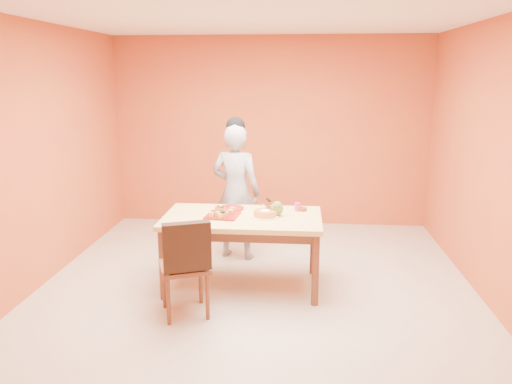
# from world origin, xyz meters

# --- Properties ---
(floor) EXTENTS (5.00, 5.00, 0.00)m
(floor) POSITION_xyz_m (0.00, 0.00, 0.00)
(floor) COLOR beige
(floor) RESTS_ON ground
(ceiling) EXTENTS (5.00, 5.00, 0.00)m
(ceiling) POSITION_xyz_m (0.00, 0.00, 2.70)
(ceiling) COLOR white
(ceiling) RESTS_ON wall_back
(wall_back) EXTENTS (4.50, 0.00, 4.50)m
(wall_back) POSITION_xyz_m (0.00, 2.50, 1.35)
(wall_back) COLOR #BB462B
(wall_back) RESTS_ON floor
(wall_left) EXTENTS (0.00, 5.00, 5.00)m
(wall_left) POSITION_xyz_m (-2.25, 0.00, 1.35)
(wall_left) COLOR #BB462B
(wall_left) RESTS_ON floor
(wall_right) EXTENTS (0.00, 5.00, 5.00)m
(wall_right) POSITION_xyz_m (2.25, 0.00, 1.35)
(wall_right) COLOR #BB462B
(wall_right) RESTS_ON floor
(dining_table) EXTENTS (1.60, 0.90, 0.76)m
(dining_table) POSITION_xyz_m (-0.14, 0.18, 0.67)
(dining_table) COLOR #E2CC76
(dining_table) RESTS_ON floor
(dining_chair) EXTENTS (0.57, 0.63, 0.94)m
(dining_chair) POSITION_xyz_m (-0.60, -0.51, 0.49)
(dining_chair) COLOR brown
(dining_chair) RESTS_ON floor
(pastry_pile) EXTENTS (0.29, 0.29, 0.09)m
(pastry_pile) POSITION_xyz_m (-0.34, 0.15, 0.83)
(pastry_pile) COLOR #D7B15C
(pastry_pile) RESTS_ON pastry_platter
(person) EXTENTS (0.66, 0.51, 1.61)m
(person) POSITION_xyz_m (-0.32, 1.02, 0.81)
(person) COLOR #9B9B9E
(person) RESTS_ON floor
(pastry_platter) EXTENTS (0.35, 0.35, 0.02)m
(pastry_platter) POSITION_xyz_m (-0.34, 0.15, 0.77)
(pastry_platter) COLOR maroon
(pastry_platter) RESTS_ON dining_table
(red_dinner_plate) EXTENTS (0.35, 0.35, 0.02)m
(red_dinner_plate) POSITION_xyz_m (-0.30, 0.43, 0.77)
(red_dinner_plate) COLOR maroon
(red_dinner_plate) RESTS_ON dining_table
(white_cake_plate) EXTENTS (0.34, 0.34, 0.01)m
(white_cake_plate) POSITION_xyz_m (0.09, 0.16, 0.77)
(white_cake_plate) COLOR white
(white_cake_plate) RESTS_ON dining_table
(sponge_cake) EXTENTS (0.29, 0.29, 0.05)m
(sponge_cake) POSITION_xyz_m (0.09, 0.16, 0.80)
(sponge_cake) COLOR #CC8834
(sponge_cake) RESTS_ON white_cake_plate
(cake_server) EXTENTS (0.15, 0.29, 0.01)m
(cake_server) POSITION_xyz_m (0.10, 0.34, 0.83)
(cake_server) COLOR silver
(cake_server) RESTS_ON sponge_cake
(egg_ornament) EXTENTS (0.13, 0.11, 0.15)m
(egg_ornament) POSITION_xyz_m (0.21, 0.21, 0.84)
(egg_ornament) COLOR olive
(egg_ornament) RESTS_ON dining_table
(magenta_glass) EXTENTS (0.08, 0.08, 0.09)m
(magenta_glass) POSITION_xyz_m (0.41, 0.42, 0.80)
(magenta_glass) COLOR #E0216E
(magenta_glass) RESTS_ON dining_table
(checker_tin) EXTENTS (0.13, 0.13, 0.03)m
(checker_tin) POSITION_xyz_m (0.46, 0.44, 0.78)
(checker_tin) COLOR #34170E
(checker_tin) RESTS_ON dining_table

